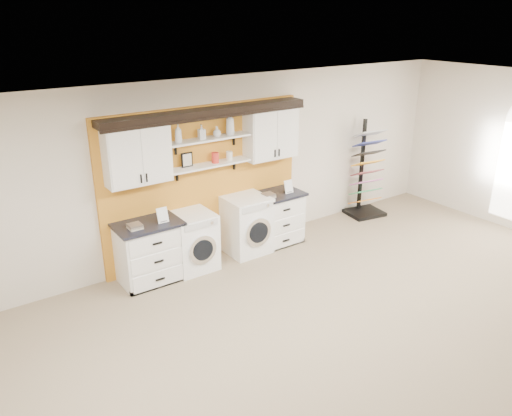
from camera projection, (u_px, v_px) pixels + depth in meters
floor at (398, 393)px, 5.17m from camera, size 10.00×10.00×0.00m
ceiling at (433, 125)px, 4.14m from camera, size 10.00×10.00×0.00m
wall_back at (203, 170)px, 7.71m from camera, size 10.00×0.00×10.00m
accent_panel at (205, 183)px, 7.75m from camera, size 3.40×0.07×2.40m
upper_cabinet_left at (137, 154)px, 6.77m from camera, size 0.90×0.35×0.84m
upper_cabinet_right at (270, 132)px, 7.98m from camera, size 0.90×0.35×0.84m
shelf_lower at (210, 165)px, 7.51m from camera, size 1.32×0.28×0.03m
shelf_upper at (209, 139)px, 7.36m from camera, size 1.32×0.28×0.03m
crown_molding at (207, 112)px, 7.22m from camera, size 3.30×0.41×0.13m
picture_frame at (187, 160)px, 7.31m from camera, size 0.18×0.02×0.22m
canister_red at (215, 158)px, 7.53m from camera, size 0.11×0.11×0.16m
canister_cream at (229, 156)px, 7.66m from camera, size 0.10×0.10×0.14m
base_cabinet_left at (150, 252)px, 7.18m from camera, size 0.93×0.66×0.91m
base_cabinet_right at (275, 218)px, 8.39m from camera, size 0.91×0.66×0.89m
washer at (192, 241)px, 7.54m from camera, size 0.64×0.71×0.89m
dryer at (246, 225)px, 8.06m from camera, size 0.67×0.71×0.94m
sample_rack at (366, 186)px, 9.54m from camera, size 0.75×0.66×1.83m
soap_bottle_a at (178, 133)px, 7.05m from camera, size 0.12×0.12×0.27m
soap_bottle_b at (202, 132)px, 7.26m from camera, size 0.10×0.10×0.21m
soap_bottle_c at (217, 131)px, 7.40m from camera, size 0.12×0.12×0.15m
soap_bottle_d at (230, 123)px, 7.49m from camera, size 0.17×0.17×0.34m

